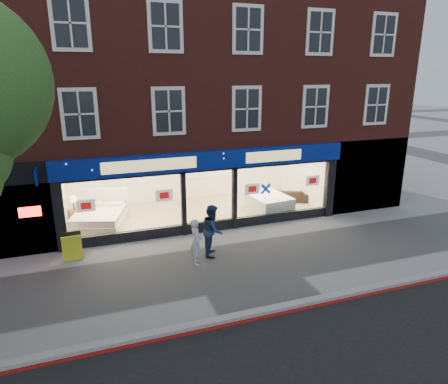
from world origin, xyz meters
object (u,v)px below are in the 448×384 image
pedestrian_grey (196,242)px  pedestrian_blue (213,230)px  a_board (72,247)px  display_bed (100,218)px  mattress_stack (268,204)px  sofa (286,195)px

pedestrian_grey → pedestrian_blue: pedestrian_blue is taller
pedestrian_grey → pedestrian_blue: (0.74, 0.52, 0.12)m
a_board → pedestrian_grey: 4.20m
display_bed → mattress_stack: 7.26m
display_bed → mattress_stack: bearing=12.4°
mattress_stack → pedestrian_blue: 4.84m
a_board → pedestrian_blue: pedestrian_blue is taller
sofa → a_board: a_board is taller
display_bed → pedestrian_grey: pedestrian_grey is taller
sofa → pedestrian_grey: 7.60m
sofa → mattress_stack: bearing=57.6°
mattress_stack → sofa: 1.88m
sofa → pedestrian_grey: size_ratio=1.27×
mattress_stack → sofa: (1.50, 1.12, -0.09)m
pedestrian_blue → a_board: bearing=97.8°
mattress_stack → display_bed: bearing=174.6°
sofa → pedestrian_blue: bearing=60.5°
a_board → pedestrian_blue: size_ratio=0.54×
pedestrian_grey → sofa: bearing=-40.3°
display_bed → sofa: (8.73, 0.44, -0.08)m
mattress_stack → pedestrian_grey: (-4.39, -3.66, 0.31)m
sofa → a_board: (-9.76, -3.16, 0.10)m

